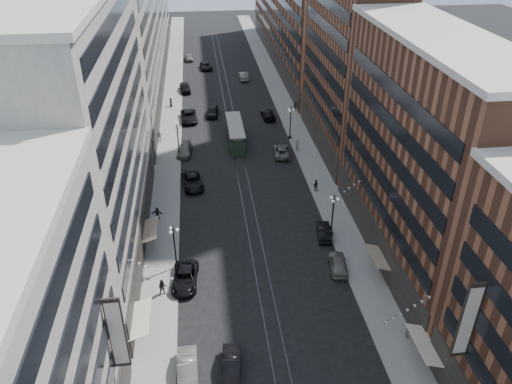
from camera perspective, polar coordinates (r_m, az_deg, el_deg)
name	(u,v)px	position (r m, az deg, el deg)	size (l,w,h in m)	color
ground	(236,142)	(83.75, -2.35, 5.78)	(220.00, 220.00, 0.00)	black
sidewalk_west	(171,121)	(92.84, -9.73, 7.99)	(4.00, 180.00, 0.15)	gray
sidewalk_east	(290,116)	(94.17, 3.89, 8.71)	(4.00, 180.00, 0.15)	gray
rail_west	(227,119)	(92.84, -3.31, 8.35)	(0.12, 180.00, 0.02)	#2D2D33
rail_east	(235,118)	(92.92, -2.44, 8.40)	(0.12, 180.00, 0.02)	#2D2D33
building_west_mid	(90,137)	(54.38, -18.41, 5.98)	(8.00, 36.00, 28.00)	#A8A495
building_west_far	(140,18)	(114.47, -13.12, 18.79)	(8.00, 90.00, 26.00)	#A8A495
building_east_mid	(423,158)	(54.49, 18.52, 3.66)	(8.00, 30.00, 24.00)	brown
building_east_tower	(354,13)	(76.54, 11.13, 19.43)	(8.00, 26.00, 42.00)	brown
building_east_far	(290,11)	(124.99, 3.95, 19.96)	(8.00, 72.00, 24.00)	brown
lamppost_sw_far	(175,246)	(54.46, -9.29, -6.08)	(1.03, 1.14, 5.52)	black
lamppost_sw_mid	(178,140)	(77.80, -8.89, 5.89)	(1.03, 1.14, 5.52)	black
lamppost_se_far	(333,214)	(59.49, 8.76, -2.51)	(1.03, 1.14, 5.52)	black
lamppost_se_mid	(290,122)	(83.62, 3.96, 8.01)	(1.03, 1.14, 5.52)	black
streetcar	(235,133)	(83.25, -2.38, 6.70)	(2.48, 11.19, 3.10)	#233725
car_1	(187,370)	(45.23, -7.85, -19.55)	(1.71, 4.91, 1.62)	slate
car_2	(185,278)	(53.81, -8.11, -9.66)	(2.57, 5.57, 1.55)	black
car_4	(338,263)	(55.85, 9.37, -8.03)	(1.83, 4.54, 1.55)	slate
car_5	(231,366)	(45.23, -2.85, -19.28)	(1.62, 4.63, 1.53)	black
pedestrian_2	(163,287)	(52.55, -10.62, -10.66)	(0.91, 0.50, 1.87)	black
pedestrian_4	(408,331)	(49.69, 16.93, -14.92)	(0.90, 0.41, 1.54)	#AEA490
car_7	(193,181)	(70.65, -7.27, 1.20)	(2.63, 5.71, 1.59)	black
car_8	(185,150)	(79.93, -8.16, 4.78)	(2.08, 5.12, 1.49)	#65645A
car_9	(185,88)	(107.16, -8.13, 11.72)	(2.10, 5.23, 1.78)	black
car_10	(324,231)	(60.59, 7.76, -4.45)	(1.53, 4.39, 1.45)	black
car_11	(282,151)	(78.91, 2.94, 4.70)	(2.45, 5.31, 1.47)	#656359
car_12	(268,114)	(92.79, 1.37, 8.89)	(2.16, 5.30, 1.54)	black
car_13	(212,111)	(94.16, -5.00, 9.18)	(2.04, 5.06, 1.73)	black
car_14	(243,76)	(113.80, -1.45, 13.13)	(1.77, 5.08, 1.67)	slate
pedestrian_5	(157,213)	(64.04, -11.21, -2.41)	(1.50, 0.43, 1.62)	black
pedestrian_6	(160,136)	(84.61, -10.96, 6.32)	(1.13, 0.52, 1.94)	#A89C8B
pedestrian_7	(316,185)	(69.37, 6.83, 0.80)	(0.80, 0.44, 1.64)	black
pedestrian_8	(297,145)	(80.28, 4.72, 5.39)	(0.68, 0.45, 1.86)	gray
pedestrian_9	(295,106)	(96.03, 4.51, 9.76)	(1.18, 0.49, 1.82)	black
car_extra_0	(189,57)	(129.11, -7.69, 15.00)	(1.81, 4.49, 1.53)	slate
car_extra_1	(206,66)	(121.82, -5.73, 14.14)	(2.43, 5.26, 1.46)	black
car_extra_2	(189,116)	(92.38, -7.68, 8.56)	(2.79, 6.05, 1.68)	black
pedestrian_extra_0	(171,102)	(99.07, -9.71, 10.06)	(0.85, 0.46, 1.73)	black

